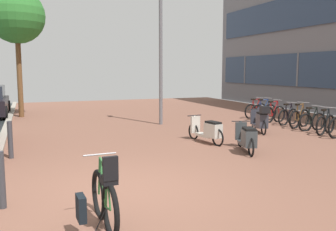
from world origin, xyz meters
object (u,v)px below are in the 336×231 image
Objects in this scene: scooter_far at (247,138)px; bicycle_foreground at (103,199)px; bicycle_rack_03 at (300,118)px; bicycle_rack_05 at (273,114)px; bollard_far at (10,140)px; bicycle_rack_01 at (325,124)px; bicycle_rack_02 at (312,122)px; street_tree at (17,16)px; scooter_mid at (208,131)px; bicycle_rack_07 at (256,111)px; bicycle_rack_04 at (288,117)px; bicycle_rack_06 at (264,112)px; lamp_post at (161,45)px; bollard_near at (1,180)px; scooter_near at (261,120)px.

bicycle_foreground is at bearing -144.28° from scooter_far.
bicycle_rack_03 reaches higher than bicycle_rack_05.
bollard_far is (-10.12, -1.32, 0.12)m from bicycle_rack_03.
bicycle_rack_01 is at bearing -96.83° from bicycle_rack_03.
bollard_far reaches higher than bicycle_rack_02.
bicycle_rack_02 is at bearing 82.33° from bicycle_rack_01.
bollard_far is at bearing -164.44° from bicycle_rack_05.
street_tree is (-9.80, 8.74, 4.28)m from bicycle_rack_01.
bollard_far is (-5.47, 0.07, 0.09)m from scooter_mid.
bicycle_rack_04 is at bearing -89.84° from bicycle_rack_07.
bicycle_rack_05 is 0.96× the size of bicycle_rack_06.
street_tree is (-9.90, 8.01, 4.28)m from bicycle_rack_02.
scooter_mid is at bearing -0.70° from bollard_far.
lamp_post is 9.69m from bollard_near.
bicycle_foreground is 1.05× the size of bicycle_rack_07.
scooter_far is (-2.15, -2.41, -0.07)m from scooter_near.
bollard_near is (-10.08, -7.06, 0.10)m from bicycle_rack_06.
scooter_near is 0.28× the size of lamp_post.
bicycle_rack_04 is 1.34× the size of bollard_far.
bicycle_rack_01 reaches higher than scooter_far.
bicycle_rack_05 is 12.23m from street_tree.
bicycle_rack_04 is at bearing -85.54° from bicycle_rack_06.
bollard_far is (-10.20, -2.06, 0.14)m from bicycle_rack_04.
bicycle_foreground is at bearing -148.30° from bicycle_rack_02.
bicycle_rack_06 reaches higher than bicycle_rack_07.
bicycle_rack_05 is 11.87m from bollard_near.
bicycle_rack_03 is at bearing -88.91° from bicycle_rack_06.
scooter_far is (-4.09, -1.39, 0.05)m from bicycle_rack_01.
bicycle_rack_03 is at bearing 12.32° from scooter_near.
bicycle_rack_07 reaches higher than bollard_far.
bicycle_rack_01 reaches higher than bicycle_rack_02.
scooter_mid is at bearing -141.99° from bicycle_rack_06.
bicycle_rack_07 is at bearing 90.16° from bicycle_rack_04.
street_tree is at bearing 119.41° from scooter_far.
lamp_post is 7.28m from bollard_far.
bicycle_rack_05 is 10.43m from bollard_far.
bicycle_rack_03 is 0.99× the size of bicycle_rack_05.
lamp_post reaches higher than bicycle_rack_02.
bicycle_rack_07 is 0.23× the size of street_tree.
bollard_near is at bearing -147.80° from bicycle_rack_05.
scooter_far is (-4.26, -2.87, 0.03)m from bicycle_rack_03.
bicycle_foreground is 1.09× the size of bicycle_rack_02.
bicycle_rack_04 is 5.87m from lamp_post.
bicycle_rack_07 is at bearing 57.47° from scooter_near.
bicycle_rack_07 is (0.11, 0.74, -0.01)m from bicycle_rack_06.
bicycle_rack_06 is (0.04, 2.95, 0.03)m from bicycle_rack_02.
scooter_near reaches higher than bollard_far.
street_tree is at bearing 146.99° from bicycle_rack_04.
bicycle_rack_01 is at bearing -92.09° from bicycle_rack_06.
scooter_near is 0.92× the size of scooter_mid.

